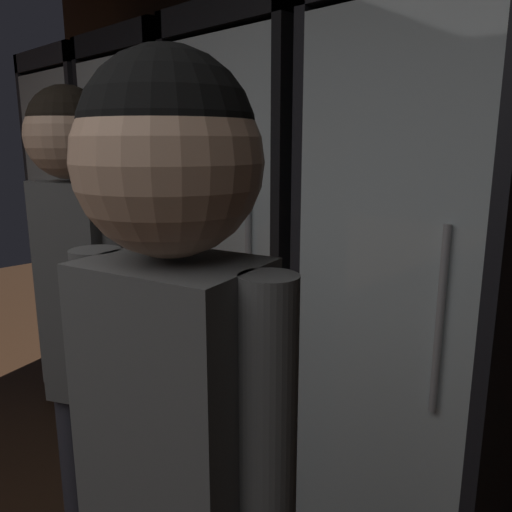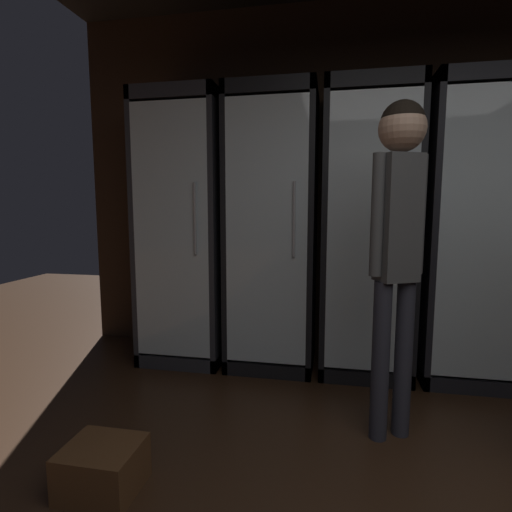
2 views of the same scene
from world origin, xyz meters
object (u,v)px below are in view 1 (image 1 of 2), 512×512
at_px(cooler_far_left, 111,238).
at_px(cooler_right, 431,315).
at_px(shopper_near, 81,298).
at_px(cooler_left, 180,255).
at_px(cooler_center, 278,279).

xyz_separation_m(cooler_far_left, cooler_right, (2.08, 0.00, 0.01)).
xyz_separation_m(cooler_far_left, shopper_near, (1.46, -0.93, 0.14)).
distance_m(cooler_left, cooler_center, 0.69).
height_order(cooler_far_left, cooler_right, same).
bearing_deg(shopper_near, cooler_right, 56.43).
relative_size(cooler_left, cooler_right, 1.00).
relative_size(cooler_far_left, cooler_right, 1.00).
relative_size(cooler_left, cooler_center, 1.00).
height_order(cooler_left, cooler_center, same).
bearing_deg(cooler_center, cooler_left, 179.97).
xyz_separation_m(cooler_left, shopper_near, (0.77, -0.93, 0.14)).
bearing_deg(cooler_far_left, cooler_center, 0.01).
distance_m(cooler_center, shopper_near, 0.94).
bearing_deg(cooler_far_left, shopper_near, -32.56).
xyz_separation_m(cooler_right, shopper_near, (-0.62, -0.93, 0.13)).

